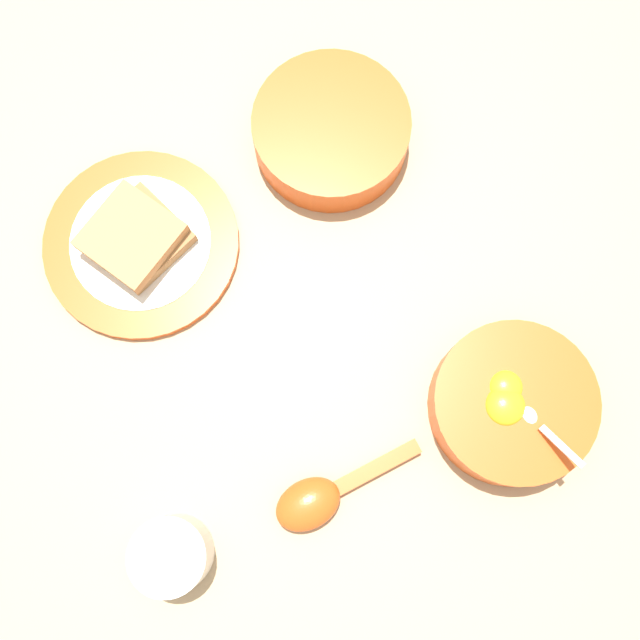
# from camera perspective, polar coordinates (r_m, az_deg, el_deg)

# --- Properties ---
(ground_plane) EXTENTS (3.00, 3.00, 0.00)m
(ground_plane) POSITION_cam_1_polar(r_m,az_deg,el_deg) (0.83, -7.15, 1.47)
(ground_plane) COLOR tan
(egg_bowl) EXTENTS (0.17, 0.17, 0.08)m
(egg_bowl) POSITION_cam_1_polar(r_m,az_deg,el_deg) (0.80, 14.42, -6.19)
(egg_bowl) COLOR #DB5119
(egg_bowl) RESTS_ON ground_plane
(toast_plate) EXTENTS (0.22, 0.22, 0.01)m
(toast_plate) POSITION_cam_1_polar(r_m,az_deg,el_deg) (0.86, -13.45, 5.68)
(toast_plate) COLOR #DB5119
(toast_plate) RESTS_ON ground_plane
(toast_sandwich) EXTENTS (0.12, 0.12, 0.03)m
(toast_sandwich) POSITION_cam_1_polar(r_m,az_deg,el_deg) (0.84, -13.90, 6.15)
(toast_sandwich) COLOR #9E7042
(toast_sandwich) RESTS_ON toast_plate
(soup_spoon) EXTENTS (0.05, 0.17, 0.03)m
(soup_spoon) POSITION_cam_1_polar(r_m,az_deg,el_deg) (0.79, -0.01, -13.39)
(soup_spoon) COLOR #DB5119
(soup_spoon) RESTS_ON ground_plane
(congee_bowl) EXTENTS (0.18, 0.18, 0.05)m
(congee_bowl) POSITION_cam_1_polar(r_m,az_deg,el_deg) (0.86, 0.85, 14.25)
(congee_bowl) COLOR #DB5119
(congee_bowl) RESTS_ON ground_plane
(drinking_cup) EXTENTS (0.08, 0.08, 0.06)m
(drinking_cup) POSITION_cam_1_polar(r_m,az_deg,el_deg) (0.79, -11.23, -17.14)
(drinking_cup) COLOR silver
(drinking_cup) RESTS_ON ground_plane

